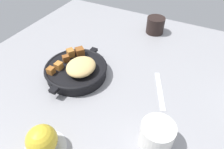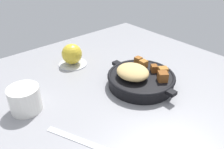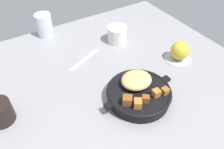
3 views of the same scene
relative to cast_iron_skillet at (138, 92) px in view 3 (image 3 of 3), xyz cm
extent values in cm
cube|color=gray|center=(-3.70, 9.41, -4.18)|extent=(108.86, 103.69, 2.40)
cylinder|color=black|center=(-0.09, -0.32, -0.99)|extent=(21.38, 21.38, 3.98)
torus|color=black|center=(-0.09, -0.32, 0.68)|extent=(22.15, 22.15, 1.20)
cube|color=black|center=(11.81, -0.32, 0.41)|extent=(2.64, 2.40, 1.20)
cube|color=black|center=(-11.99, -0.32, 0.41)|extent=(2.64, 2.40, 1.20)
ellipsoid|color=tan|center=(0.89, 2.79, 2.97)|extent=(10.81, 9.60, 3.93)
cube|color=#A86B2D|center=(3.30, -4.90, 2.22)|extent=(2.53, 2.37, 2.43)
cube|color=brown|center=(-1.19, -5.18, 2.17)|extent=(3.02, 2.93, 2.32)
cube|color=brown|center=(-6.62, -2.82, 2.47)|extent=(4.06, 4.04, 2.94)
cube|color=#A86B2D|center=(-4.57, -5.53, 2.39)|extent=(3.56, 3.65, 2.77)
cube|color=#935623|center=(6.45, -5.67, 2.12)|extent=(2.29, 2.20, 2.23)
cylinder|color=#B7BABF|center=(27.29, 8.78, -2.68)|extent=(10.98, 10.98, 0.60)
sphere|color=gold|center=(27.29, 8.78, 1.48)|extent=(7.73, 7.73, 7.73)
cube|color=silver|center=(-6.47, 28.85, -2.80)|extent=(16.64, 8.56, 0.36)
cylinder|color=silver|center=(-13.74, 55.50, 2.44)|extent=(7.45, 7.45, 10.84)
cylinder|color=silver|center=(12.53, 33.40, 0.70)|extent=(8.71, 8.71, 7.37)
camera|label=1|loc=(42.21, 35.90, 46.47)|focal=32.26mm
camera|label=2|loc=(-41.29, 47.87, 38.82)|focal=36.16mm
camera|label=3|loc=(-34.74, -39.68, 55.74)|focal=35.77mm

